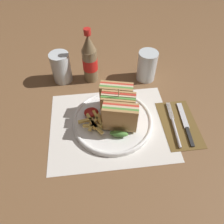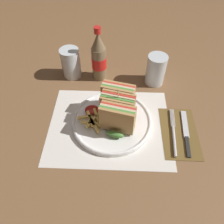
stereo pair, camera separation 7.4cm
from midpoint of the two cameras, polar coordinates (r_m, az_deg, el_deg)
name	(u,v)px [view 1 (the left image)]	position (r m, az deg, el deg)	size (l,w,h in m)	color
ground_plane	(114,122)	(0.77, -2.14, -2.91)	(4.00, 4.00, 0.00)	brown
placemat	(111,125)	(0.76, -3.12, -3.68)	(0.42, 0.33, 0.00)	silver
plate_main	(113,122)	(0.76, -2.64, -2.78)	(0.28, 0.28, 0.02)	white
club_sandwich	(118,108)	(0.71, -1.37, 0.98)	(0.12, 0.18, 0.14)	tan
fries_pile	(95,123)	(0.73, -7.44, -2.93)	(0.10, 0.11, 0.02)	#E0B756
ketchup_blob	(91,112)	(0.77, -8.24, -0.21)	(0.05, 0.04, 0.02)	maroon
napkin	(179,124)	(0.78, 14.56, -3.21)	(0.12, 0.21, 0.00)	brown
fork	(175,128)	(0.76, 13.45, -4.22)	(0.03, 0.19, 0.01)	silver
knife	(185,123)	(0.79, 16.10, -3.01)	(0.03, 0.19, 0.00)	black
coke_bottle_near	(90,60)	(0.87, -8.31, 13.29)	(0.06, 0.06, 0.22)	#7A6647
glass_near	(147,68)	(0.90, 6.67, 11.35)	(0.08, 0.08, 0.12)	silver
glass_far	(62,69)	(0.92, -15.37, 10.64)	(0.08, 0.08, 0.12)	silver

